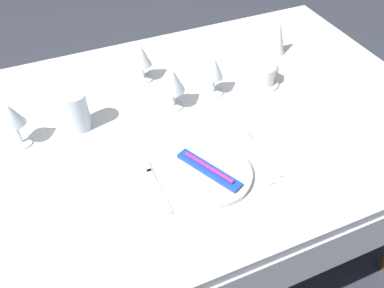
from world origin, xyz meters
name	(u,v)px	position (x,y,z in m)	size (l,w,h in m)	color
ground_plane	(176,247)	(0.00, 0.00, 0.00)	(6.00, 6.00, 0.00)	#383D47
dining_table	(171,142)	(0.00, 0.00, 0.66)	(1.80, 1.11, 0.74)	white
dinner_plate	(209,174)	(0.02, -0.26, 0.75)	(0.25, 0.25, 0.02)	white
toothbrush_package	(209,170)	(0.02, -0.26, 0.77)	(0.12, 0.20, 0.02)	blue
fork_outer	(156,184)	(-0.13, -0.23, 0.74)	(0.02, 0.20, 0.00)	beige
dinner_knife	(254,158)	(0.17, -0.25, 0.74)	(0.03, 0.23, 0.00)	beige
spoon_soup	(258,147)	(0.20, -0.21, 0.74)	(0.03, 0.21, 0.01)	beige
saucer_left	(261,83)	(0.38, 0.07, 0.74)	(0.12, 0.12, 0.01)	white
coffee_cup_left	(263,74)	(0.39, 0.07, 0.78)	(0.11, 0.09, 0.07)	white
wine_glass_centre	(142,57)	(0.00, 0.27, 0.83)	(0.07, 0.07, 0.14)	silver
wine_glass_left	(214,70)	(0.20, 0.10, 0.84)	(0.07, 0.07, 0.15)	silver
wine_glass_right	(173,81)	(0.04, 0.08, 0.84)	(0.08, 0.08, 0.15)	silver
wine_glass_far	(12,117)	(-0.46, 0.10, 0.85)	(0.07, 0.07, 0.15)	silver
drink_tumbler	(77,113)	(-0.27, 0.10, 0.80)	(0.08, 0.08, 0.13)	silver
napkin_folded	(277,36)	(0.54, 0.24, 0.81)	(0.08, 0.08, 0.15)	white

